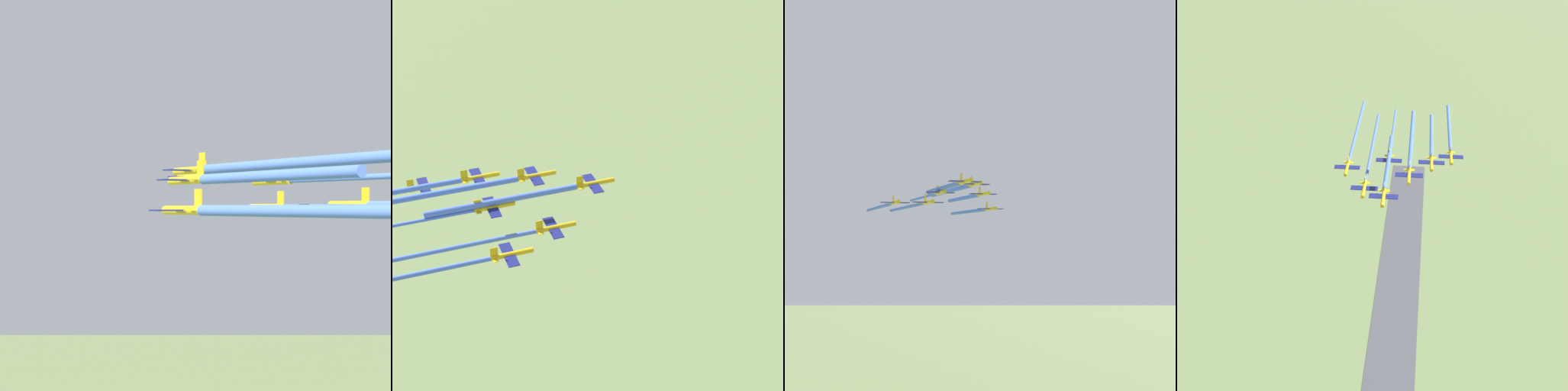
% 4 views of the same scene
% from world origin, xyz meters
% --- Properties ---
extents(jet_0, '(9.08, 8.84, 3.08)m').
position_xyz_m(jet_0, '(-20.60, 9.77, 143.85)').
color(jet_0, gold).
extents(jet_1, '(9.08, 8.84, 3.08)m').
position_xyz_m(jet_1, '(-12.23, -1.11, 144.41)').
color(jet_1, gold).
extents(jet_2, '(9.08, 8.84, 3.08)m').
position_xyz_m(jet_2, '(-7.02, 11.80, 138.84)').
color(jet_2, gold).
extents(jet_3, '(9.08, 8.84, 3.08)m').
position_xyz_m(jet_3, '(-3.86, -11.99, 142.55)').
color(jet_3, gold).
extents(jet_4, '(9.08, 8.84, 3.08)m').
position_xyz_m(jet_4, '(1.35, 0.92, 142.62)').
color(jet_4, gold).
extents(jet_5, '(9.08, 8.84, 3.08)m').
position_xyz_m(jet_5, '(6.55, 13.83, 139.27)').
color(jet_5, gold).
extents(jet_6, '(9.08, 8.84, 3.08)m').
position_xyz_m(jet_6, '(4.51, -22.87, 138.52)').
color(jet_6, gold).
extents(smoke_trail_0, '(32.60, 14.23, 1.40)m').
position_xyz_m(smoke_trail_0, '(-0.66, 1.73, 143.81)').
color(smoke_trail_0, '#4C72D8').
extents(smoke_trail_1, '(40.25, 17.31, 1.39)m').
position_xyz_m(smoke_trail_1, '(11.54, -10.70, 144.36)').
color(smoke_trail_1, '#4C72D8').
extents(smoke_trail_2, '(47.63, 19.98, 0.99)m').
position_xyz_m(smoke_trail_2, '(20.51, 0.69, 138.79)').
color(smoke_trail_2, '#4C72D8').
extents(smoke_trail_3, '(30.49, 13.33, 1.32)m').
position_xyz_m(smoke_trail_3, '(15.04, -19.61, 142.50)').
color(smoke_trail_3, '#4C72D8').
extents(smoke_trail_4, '(33.97, 14.29, 0.75)m').
position_xyz_m(smoke_trail_4, '(22.10, -7.45, 142.58)').
color(smoke_trail_4, '#4C72D8').
extents(smoke_trail_5, '(46.90, 19.72, 1.03)m').
position_xyz_m(smoke_trail_5, '(33.72, 2.87, 139.23)').
color(smoke_trail_5, '#4C72D8').
extents(smoke_trail_6, '(37.18, 15.97, 1.25)m').
position_xyz_m(smoke_trail_6, '(26.77, -31.85, 138.48)').
color(smoke_trail_6, '#4C72D8').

